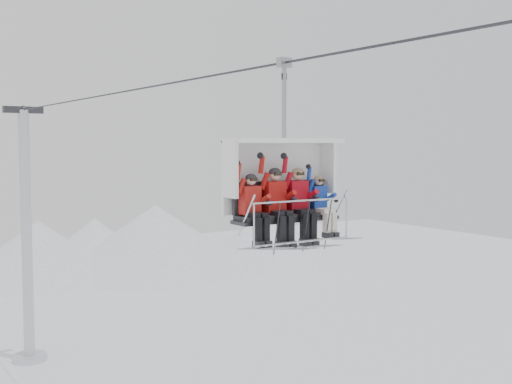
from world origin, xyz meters
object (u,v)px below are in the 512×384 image
lift_tower_right (27,253)px  skier_far_right (321,204)px  skier_center_right (299,201)px  chairlift_carrier (280,179)px  skier_far_left (253,206)px  skier_center_left (277,202)px

lift_tower_right → skier_far_right: (0.91, -23.31, 4.39)m
lift_tower_right → skier_center_right: bearing=-89.2°
chairlift_carrier → skier_far_right: 1.13m
skier_far_left → skier_far_right: bearing=-0.4°
chairlift_carrier → skier_center_left: chairlift_carrier is taller
skier_center_left → skier_far_right: (1.22, -0.02, -0.09)m
skier_center_right → lift_tower_right: bearing=90.8°
chairlift_carrier → skier_center_left: bearing=-135.6°
skier_far_left → skier_center_left: (0.62, 0.01, 0.05)m
skier_far_left → skier_center_right: 1.24m
skier_far_left → skier_far_right: size_ratio=1.00×
skier_center_left → skier_center_right: skier_center_left is taller
skier_far_left → skier_center_right: skier_center_right is taller
skier_far_left → skier_center_left: 0.62m
chairlift_carrier → skier_center_right: chairlift_carrier is taller
skier_center_left → skier_far_left: bearing=-178.8°
skier_far_right → skier_far_left: bearing=179.6°
lift_tower_right → skier_far_left: lift_tower_right is taller
lift_tower_right → skier_center_left: bearing=-90.8°
skier_center_left → skier_center_right: size_ratio=1.01×
skier_far_left → chairlift_carrier: bearing=18.8°
skier_far_right → chairlift_carrier: bearing=160.2°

